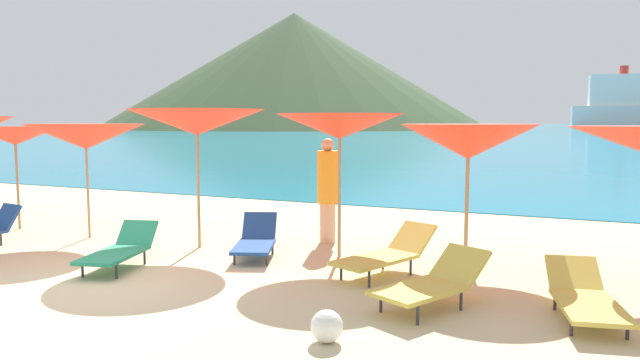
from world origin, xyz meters
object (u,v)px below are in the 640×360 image
(umbrella_4, at_px, (197,122))
(beachgoer_2, at_px, (328,188))
(lounge_chair_6, at_px, (120,249))
(lounge_chair_2, at_px, (386,253))
(lounge_chair_5, at_px, (432,282))
(beach_ball, at_px, (327,326))
(lounge_chair_4, at_px, (585,296))
(umbrella_2, at_px, (15,136))
(umbrella_6, at_px, (468,142))
(umbrella_3, at_px, (86,137))
(umbrella_5, at_px, (340,126))
(cruise_ship, at_px, (640,104))
(lounge_chair_1, at_px, (256,240))

(umbrella_4, relative_size, beachgoer_2, 1.30)
(lounge_chair_6, bearing_deg, beachgoer_2, 39.85)
(umbrella_4, distance_m, lounge_chair_2, 3.91)
(lounge_chair_5, xyz_separation_m, beach_ball, (-0.68, -1.46, -0.14))
(umbrella_4, relative_size, beach_ball, 7.45)
(lounge_chair_2, bearing_deg, lounge_chair_4, 3.90)
(umbrella_2, bearing_deg, umbrella_6, 4.83)
(lounge_chair_5, height_order, beach_ball, lounge_chair_5)
(lounge_chair_4, height_order, lounge_chair_6, lounge_chair_6)
(lounge_chair_2, distance_m, lounge_chair_5, 1.49)
(umbrella_2, relative_size, lounge_chair_2, 1.14)
(umbrella_2, xyz_separation_m, lounge_chair_6, (4.07, -1.57, -1.57))
(umbrella_3, bearing_deg, umbrella_5, 6.06)
(umbrella_6, bearing_deg, beach_ball, -100.06)
(umbrella_4, bearing_deg, lounge_chair_4, -11.52)
(cruise_ship, bearing_deg, umbrella_6, -100.80)
(lounge_chair_5, bearing_deg, umbrella_3, -165.82)
(umbrella_3, xyz_separation_m, lounge_chair_5, (6.71, -1.41, -1.56))
(umbrella_5, relative_size, umbrella_6, 1.04)
(lounge_chair_1, height_order, lounge_chair_6, lounge_chair_1)
(lounge_chair_1, relative_size, lounge_chair_4, 0.88)
(lounge_chair_1, distance_m, beachgoer_2, 1.74)
(umbrella_5, bearing_deg, umbrella_3, -173.94)
(lounge_chair_4, distance_m, beach_ball, 2.91)
(umbrella_6, distance_m, lounge_chair_6, 5.35)
(lounge_chair_6, bearing_deg, lounge_chair_4, -10.98)
(lounge_chair_1, height_order, lounge_chair_5, lounge_chair_1)
(beachgoer_2, distance_m, cruise_ship, 226.87)
(lounge_chair_5, relative_size, beach_ball, 5.03)
(umbrella_6, xyz_separation_m, beachgoer_2, (-2.52, 0.59, -0.87))
(umbrella_3, distance_m, lounge_chair_2, 6.00)
(lounge_chair_2, bearing_deg, umbrella_2, -160.61)
(beach_ball, bearing_deg, lounge_chair_4, 38.35)
(umbrella_2, distance_m, lounge_chair_2, 7.91)
(umbrella_6, xyz_separation_m, cruise_ship, (19.43, 226.28, 6.39))
(umbrella_2, xyz_separation_m, umbrella_6, (8.64, 0.73, -0.01))
(beach_ball, bearing_deg, umbrella_6, 79.94)
(lounge_chair_6, height_order, cruise_ship, cruise_ship)
(umbrella_5, bearing_deg, umbrella_2, -176.51)
(lounge_chair_2, xyz_separation_m, beach_ball, (0.24, -2.62, -0.15))
(cruise_ship, bearing_deg, lounge_chair_6, -101.89)
(lounge_chair_6, xyz_separation_m, beach_ball, (3.91, -1.40, -0.12))
(umbrella_6, xyz_separation_m, lounge_chair_2, (-0.90, -1.07, -1.53))
(lounge_chair_1, height_order, beach_ball, lounge_chair_1)
(umbrella_6, height_order, cruise_ship, cruise_ship)
(umbrella_3, bearing_deg, beachgoer_2, 18.78)
(umbrella_3, height_order, lounge_chair_1, umbrella_3)
(umbrella_2, distance_m, umbrella_4, 4.31)
(umbrella_2, xyz_separation_m, lounge_chair_5, (8.67, -1.50, -1.55))
(lounge_chair_1, relative_size, cruise_ship, 0.03)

